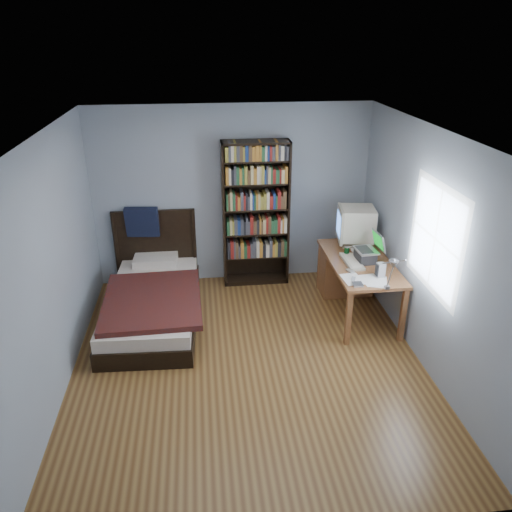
# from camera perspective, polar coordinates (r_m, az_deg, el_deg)

# --- Properties ---
(room) EXTENTS (4.20, 4.24, 2.50)m
(room) POSITION_cam_1_polar(r_m,az_deg,el_deg) (5.02, -0.69, -0.39)
(room) COLOR brown
(room) RESTS_ON ground
(desk) EXTENTS (0.75, 1.50, 0.73)m
(desk) POSITION_cam_1_polar(r_m,az_deg,el_deg) (6.84, 10.56, -1.50)
(desk) COLOR brown
(desk) RESTS_ON floor
(crt_monitor) EXTENTS (0.52, 0.48, 0.53)m
(crt_monitor) POSITION_cam_1_polar(r_m,az_deg,el_deg) (6.68, 11.25, 3.60)
(crt_monitor) COLOR beige
(crt_monitor) RESTS_ON desk
(laptop) EXTENTS (0.33, 0.34, 0.39)m
(laptop) POSITION_cam_1_polar(r_m,az_deg,el_deg) (6.31, 12.57, 0.29)
(laptop) COLOR #2D2D30
(laptop) RESTS_ON desk
(desk_lamp) EXTENTS (0.20, 0.45, 0.53)m
(desk_lamp) POSITION_cam_1_polar(r_m,az_deg,el_deg) (5.26, 15.36, -1.20)
(desk_lamp) COLOR #99999E
(desk_lamp) RESTS_ON desk
(keyboard) EXTENTS (0.20, 0.48, 0.05)m
(keyboard) POSITION_cam_1_polar(r_m,az_deg,el_deg) (6.27, 10.91, -0.63)
(keyboard) COLOR #B4AD96
(keyboard) RESTS_ON desk
(speaker) EXTENTS (0.10, 0.10, 0.17)m
(speaker) POSITION_cam_1_polar(r_m,az_deg,el_deg) (5.96, 14.06, -1.57)
(speaker) COLOR gray
(speaker) RESTS_ON desk
(soda_can) EXTENTS (0.06, 0.06, 0.12)m
(soda_can) POSITION_cam_1_polar(r_m,az_deg,el_deg) (6.44, 10.33, 0.52)
(soda_can) COLOR #073709
(soda_can) RESTS_ON desk
(mouse) EXTENTS (0.07, 0.13, 0.04)m
(mouse) POSITION_cam_1_polar(r_m,az_deg,el_deg) (6.59, 11.08, 0.68)
(mouse) COLOR silver
(mouse) RESTS_ON desk
(phone_silver) EXTENTS (0.09, 0.12, 0.02)m
(phone_silver) POSITION_cam_1_polar(r_m,az_deg,el_deg) (6.03, 10.70, -1.71)
(phone_silver) COLOR #B6B6BA
(phone_silver) RESTS_ON desk
(phone_grey) EXTENTS (0.08, 0.10, 0.02)m
(phone_grey) POSITION_cam_1_polar(r_m,az_deg,el_deg) (5.86, 11.06, -2.59)
(phone_grey) COLOR gray
(phone_grey) RESTS_ON desk
(external_drive) EXTENTS (0.11, 0.11, 0.02)m
(external_drive) POSITION_cam_1_polar(r_m,az_deg,el_deg) (5.74, 11.54, -3.20)
(external_drive) COLOR gray
(external_drive) RESTS_ON desk
(bookshelf) EXTENTS (0.92, 0.30, 2.04)m
(bookshelf) POSITION_cam_1_polar(r_m,az_deg,el_deg) (6.92, -0.04, 4.76)
(bookshelf) COLOR black
(bookshelf) RESTS_ON floor
(bed) EXTENTS (1.21, 2.21, 1.16)m
(bed) POSITION_cam_1_polar(r_m,az_deg,el_deg) (6.49, -11.68, -4.71)
(bed) COLOR black
(bed) RESTS_ON floor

